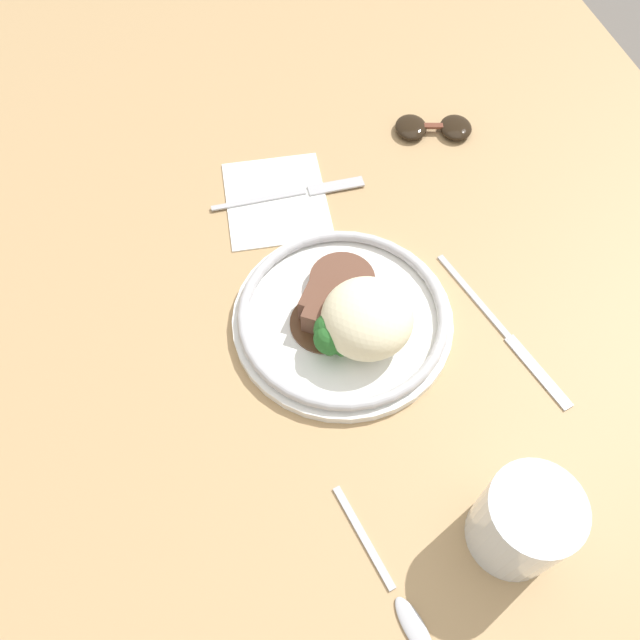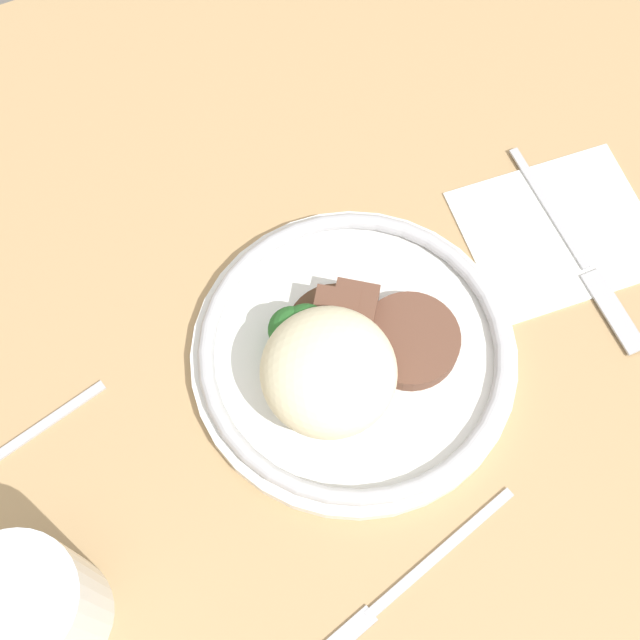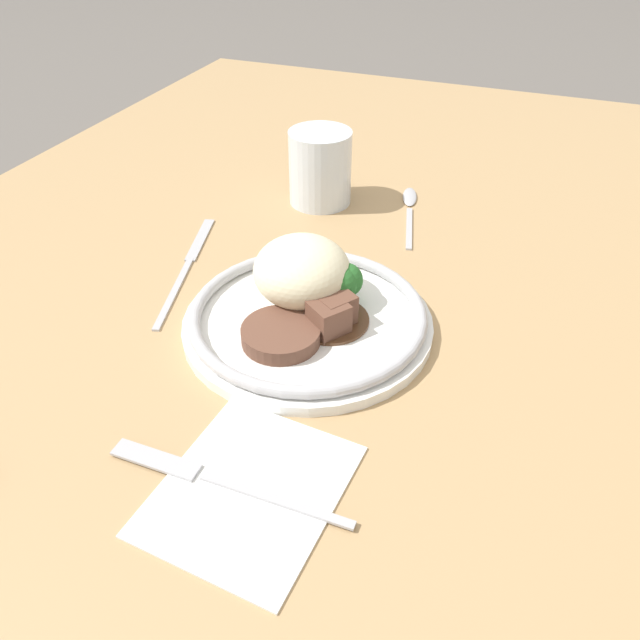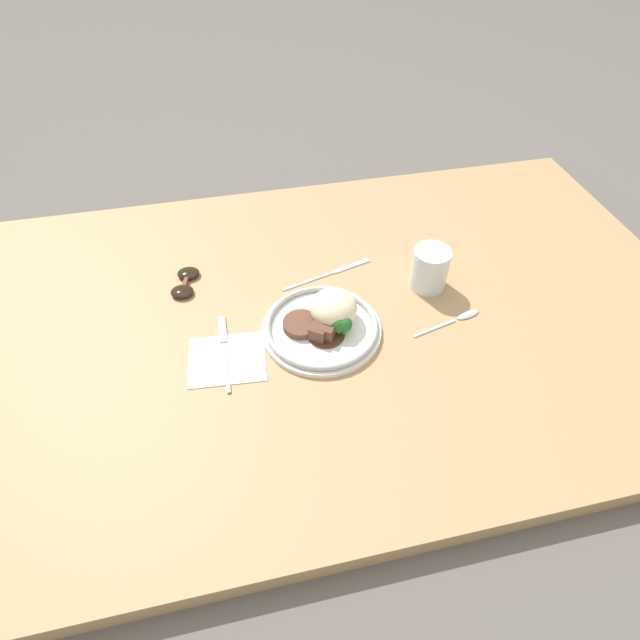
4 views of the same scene
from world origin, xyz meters
The scene contains 7 objects.
ground_plane centered at (0.00, 0.00, 0.00)m, with size 8.00×8.00×0.00m, color #5B5651.
dining_table centered at (0.00, 0.00, 0.02)m, with size 1.59×0.96×0.04m.
napkin centered at (-0.21, -0.08, 0.04)m, with size 0.15×0.13×0.00m.
plate centered at (-0.01, -0.05, 0.07)m, with size 0.24×0.24×0.08m.
juice_glass centered at (0.24, 0.03, 0.08)m, with size 0.08×0.08×0.09m.
fork centered at (-0.21, -0.05, 0.05)m, with size 0.02×0.19×0.00m.
knife centered at (0.04, 0.11, 0.04)m, with size 0.21×0.07×0.00m.
Camera 2 is at (0.10, 0.16, 0.65)m, focal length 50.00 mm.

